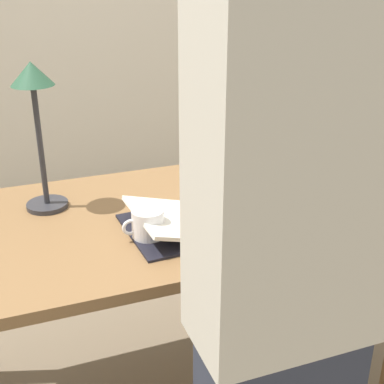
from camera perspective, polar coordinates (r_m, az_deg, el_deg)
wall_back at (r=3.35m, az=-12.76°, el=19.39°), size 8.00×0.06×2.60m
reading_desk at (r=1.78m, az=-1.98°, el=-4.87°), size 1.52×0.79×0.78m
open_book at (r=1.66m, az=1.86°, el=-2.54°), size 0.53×0.34×0.07m
book_stack_tall at (r=1.97m, az=13.35°, el=3.06°), size 0.23×0.31×0.17m
book_standing_upright at (r=1.83m, az=8.35°, el=3.00°), size 0.04×0.17×0.23m
reading_lamp at (r=1.71m, az=-16.38°, el=8.93°), size 0.13×0.13×0.48m
coffee_mug at (r=1.56m, az=-4.75°, el=-3.46°), size 0.13×0.10×0.09m
person_reader at (r=1.12m, az=9.50°, el=-13.32°), size 0.36×0.21×1.75m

